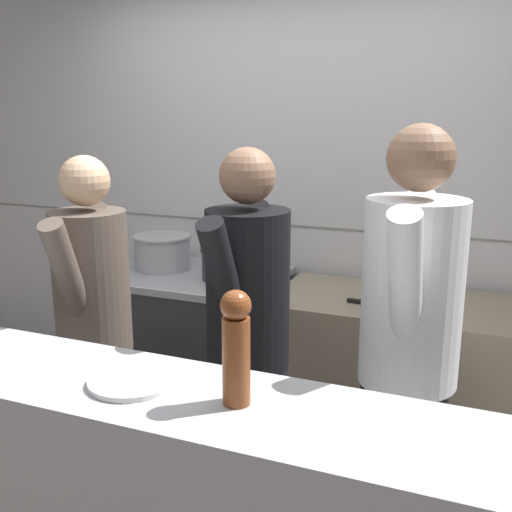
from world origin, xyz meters
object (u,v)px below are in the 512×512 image
object	(u,v)px
oven_range	(196,348)
chef_head_cook	(94,319)
plated_dish_appetiser	(133,380)
chef_sous	(248,330)
pepper_mill	(236,345)
sauce_pot	(230,262)
chefs_knife	(377,305)
stock_pot	(162,251)
mixing_bowl_steel	(402,294)
chef_line	(409,341)

from	to	relation	value
oven_range	chef_head_cook	world-z (taller)	chef_head_cook
plated_dish_appetiser	chef_sous	distance (m)	0.72
pepper_mill	chef_head_cook	size ratio (longest dim) A/B	0.21
chef_head_cook	plated_dish_appetiser	bearing A→B (deg)	-57.44
sauce_pot	oven_range	bearing A→B (deg)	174.75
chefs_knife	chef_sous	world-z (taller)	chef_sous
pepper_mill	chef_head_cook	xyz separation A→B (m)	(-0.98, 0.64, -0.27)
sauce_pot	plated_dish_appetiser	world-z (taller)	sauce_pot
oven_range	stock_pot	size ratio (longest dim) A/B	2.85
chefs_knife	chef_head_cook	size ratio (longest dim) A/B	0.22
sauce_pot	chef_head_cook	bearing A→B (deg)	-110.38
oven_range	chef_sous	size ratio (longest dim) A/B	0.58
chefs_knife	chef_sous	xyz separation A→B (m)	(-0.41, -0.64, 0.04)
sauce_pot	pepper_mill	world-z (taller)	pepper_mill
mixing_bowl_steel	oven_range	bearing A→B (deg)	-179.81
chefs_knife	plated_dish_appetiser	xyz separation A→B (m)	(-0.49, -1.35, 0.12)
sauce_pot	chef_head_cook	distance (m)	0.87
stock_pot	oven_range	bearing A→B (deg)	-7.31
oven_range	mixing_bowl_steel	size ratio (longest dim) A/B	3.54
mixing_bowl_steel	stock_pot	bearing A→B (deg)	179.00
sauce_pot	plated_dish_appetiser	xyz separation A→B (m)	(0.33, -1.45, 0.01)
oven_range	pepper_mill	world-z (taller)	pepper_mill
chef_sous	chef_line	world-z (taller)	chef_line
plated_dish_appetiser	chef_line	distance (m)	1.01
chefs_knife	chef_sous	bearing A→B (deg)	-122.64
chef_sous	sauce_pot	bearing A→B (deg)	120.97
chefs_knife	chef_line	size ratio (longest dim) A/B	0.20
oven_range	sauce_pot	world-z (taller)	sauce_pot
stock_pot	chef_head_cook	distance (m)	0.88
mixing_bowl_steel	chefs_knife	world-z (taller)	mixing_bowl_steel
chefs_knife	mixing_bowl_steel	bearing A→B (deg)	52.38
sauce_pot	chefs_knife	distance (m)	0.84
mixing_bowl_steel	chefs_knife	size ratio (longest dim) A/B	0.76
oven_range	plated_dish_appetiser	world-z (taller)	plated_dish_appetiser
chef_head_cook	chef_line	bearing A→B (deg)	-9.68
chefs_knife	pepper_mill	distance (m)	1.39
oven_range	sauce_pot	bearing A→B (deg)	-5.25
sauce_pot	chef_line	size ratio (longest dim) A/B	0.19
oven_range	mixing_bowl_steel	bearing A→B (deg)	0.19
stock_pot	sauce_pot	world-z (taller)	stock_pot
oven_range	stock_pot	xyz separation A→B (m)	(-0.22, 0.03, 0.56)
stock_pot	mixing_bowl_steel	bearing A→B (deg)	-1.00
chef_line	oven_range	bearing A→B (deg)	148.49
mixing_bowl_steel	plated_dish_appetiser	xyz separation A→B (m)	(-0.59, -1.48, 0.09)
sauce_pot	chef_sous	distance (m)	0.85
chef_head_cook	chef_sous	xyz separation A→B (m)	(0.71, 0.07, 0.03)
stock_pot	sauce_pot	size ratio (longest dim) A/B	1.04
plated_dish_appetiser	chef_head_cook	distance (m)	0.91
chefs_knife	chef_sous	size ratio (longest dim) A/B	0.22
mixing_bowl_steel	pepper_mill	size ratio (longest dim) A/B	0.82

